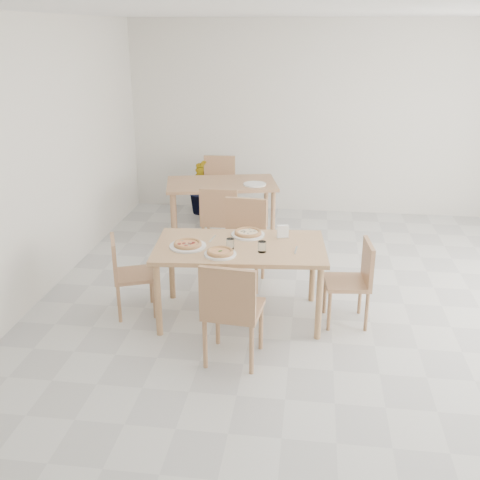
# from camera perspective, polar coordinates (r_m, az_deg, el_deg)

# --- Properties ---
(main_table) EXTENTS (1.66, 1.03, 0.75)m
(main_table) POSITION_cam_1_polar(r_m,az_deg,el_deg) (5.28, 0.00, -1.32)
(main_table) COLOR tan
(main_table) RESTS_ON ground
(chair_south) EXTENTS (0.50, 0.50, 0.92)m
(chair_south) POSITION_cam_1_polar(r_m,az_deg,el_deg) (4.59, -0.91, -6.77)
(chair_south) COLOR tan
(chair_south) RESTS_ON ground
(chair_north) EXTENTS (0.50, 0.50, 0.93)m
(chair_north) POSITION_cam_1_polar(r_m,az_deg,el_deg) (6.10, 0.38, 0.44)
(chair_north) COLOR tan
(chair_north) RESTS_ON ground
(chair_west) EXTENTS (0.51, 0.51, 0.79)m
(chair_west) POSITION_cam_1_polar(r_m,az_deg,el_deg) (5.54, -11.50, -3.03)
(chair_west) COLOR tan
(chair_west) RESTS_ON ground
(chair_east) EXTENTS (0.44, 0.44, 0.82)m
(chair_east) POSITION_cam_1_polar(r_m,az_deg,el_deg) (5.37, 11.63, -3.69)
(chair_east) COLOR tan
(chair_east) RESTS_ON ground
(plate_margherita) EXTENTS (0.29, 0.29, 0.02)m
(plate_margherita) POSITION_cam_1_polar(r_m,az_deg,el_deg) (5.03, -2.02, -1.45)
(plate_margherita) COLOR white
(plate_margherita) RESTS_ON main_table
(plate_mushroom) EXTENTS (0.33, 0.33, 0.02)m
(plate_mushroom) POSITION_cam_1_polar(r_m,az_deg,el_deg) (5.50, 0.81, 0.55)
(plate_mushroom) COLOR white
(plate_mushroom) RESTS_ON main_table
(plate_pepperoni) EXTENTS (0.34, 0.34, 0.02)m
(plate_pepperoni) POSITION_cam_1_polar(r_m,az_deg,el_deg) (5.23, -5.33, -0.62)
(plate_pepperoni) COLOR white
(plate_pepperoni) RESTS_ON main_table
(pizza_margherita) EXTENTS (0.32, 0.32, 0.03)m
(pizza_margherita) POSITION_cam_1_polar(r_m,az_deg,el_deg) (5.02, -2.02, -1.21)
(pizza_margherita) COLOR tan
(pizza_margherita) RESTS_ON plate_margherita
(pizza_mushroom) EXTENTS (0.32, 0.32, 0.03)m
(pizza_mushroom) POSITION_cam_1_polar(r_m,az_deg,el_deg) (5.49, 0.81, 0.77)
(pizza_mushroom) COLOR tan
(pizza_mushroom) RESTS_ON plate_mushroom
(pizza_pepperoni) EXTENTS (0.33, 0.33, 0.03)m
(pizza_pepperoni) POSITION_cam_1_polar(r_m,az_deg,el_deg) (5.22, -5.33, -0.38)
(pizza_pepperoni) COLOR tan
(pizza_pepperoni) RESTS_ON plate_pepperoni
(tumbler_a) EXTENTS (0.08, 0.08, 0.10)m
(tumbler_a) POSITION_cam_1_polar(r_m,az_deg,el_deg) (5.08, 2.24, -0.69)
(tumbler_a) COLOR white
(tumbler_a) RESTS_ON main_table
(tumbler_b) EXTENTS (0.07, 0.07, 0.10)m
(tumbler_b) POSITION_cam_1_polar(r_m,az_deg,el_deg) (5.16, -1.00, -0.38)
(tumbler_b) COLOR white
(tumbler_b) RESTS_ON main_table
(napkin_holder) EXTENTS (0.13, 0.09, 0.13)m
(napkin_holder) POSITION_cam_1_polar(r_m,az_deg,el_deg) (5.42, 4.36, 0.82)
(napkin_holder) COLOR silver
(napkin_holder) RESTS_ON main_table
(fork_a) EXTENTS (0.03, 0.19, 0.01)m
(fork_a) POSITION_cam_1_polar(r_m,az_deg,el_deg) (5.15, 5.70, -1.04)
(fork_a) COLOR silver
(fork_a) RESTS_ON main_table
(fork_b) EXTENTS (0.04, 0.20, 0.01)m
(fork_b) POSITION_cam_1_polar(r_m,az_deg,el_deg) (5.41, -2.82, 0.12)
(fork_b) COLOR silver
(fork_b) RESTS_ON main_table
(second_table) EXTENTS (1.57, 1.11, 0.75)m
(second_table) POSITION_cam_1_polar(r_m,az_deg,el_deg) (7.45, -1.89, 5.22)
(second_table) COLOR tan
(second_table) RESTS_ON ground
(chair_back_s) EXTENTS (0.46, 0.46, 0.91)m
(chair_back_s) POSITION_cam_1_polar(r_m,az_deg,el_deg) (6.76, -2.04, 2.36)
(chair_back_s) COLOR tan
(chair_back_s) RESTS_ON ground
(chair_back_n) EXTENTS (0.48, 0.48, 0.92)m
(chair_back_n) POSITION_cam_1_polar(r_m,az_deg,el_deg) (8.19, -2.17, 5.72)
(chair_back_n) COLOR tan
(chair_back_n) RESTS_ON ground
(plate_empty) EXTENTS (0.29, 0.29, 0.02)m
(plate_empty) POSITION_cam_1_polar(r_m,az_deg,el_deg) (7.30, 1.50, 5.68)
(plate_empty) COLOR white
(plate_empty) RESTS_ON second_table
(potted_plant) EXTENTS (0.51, 0.43, 0.86)m
(potted_plant) POSITION_cam_1_polar(r_m,az_deg,el_deg) (8.48, -3.69, 5.50)
(potted_plant) COLOR #2F7222
(potted_plant) RESTS_ON ground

